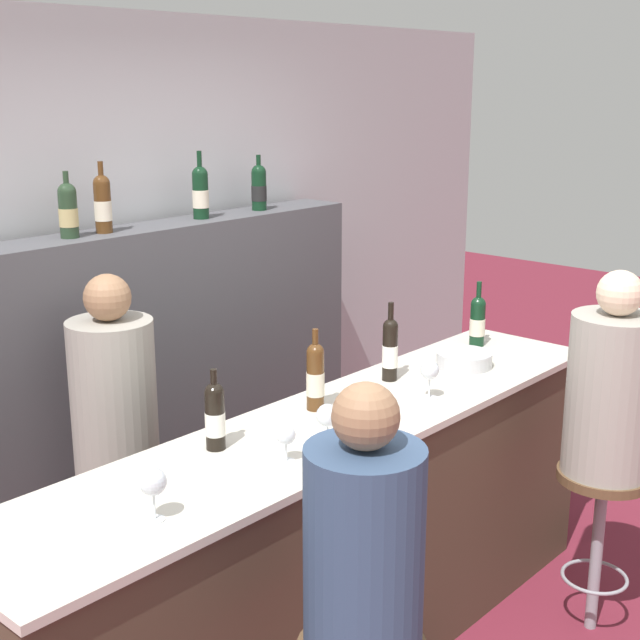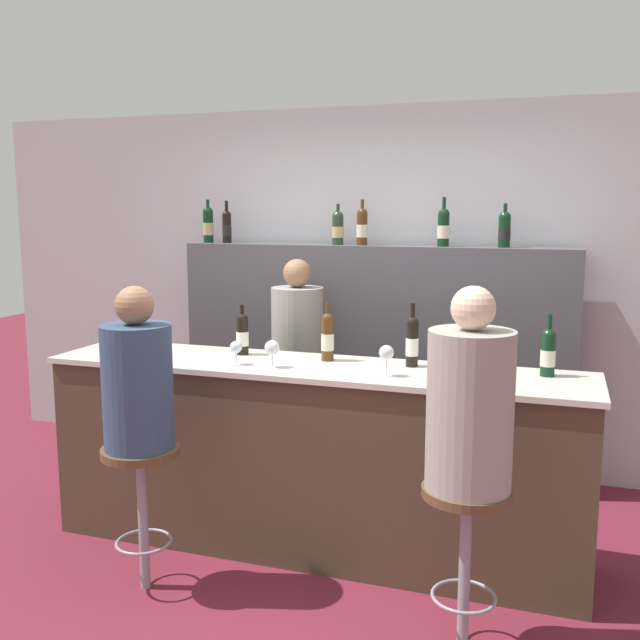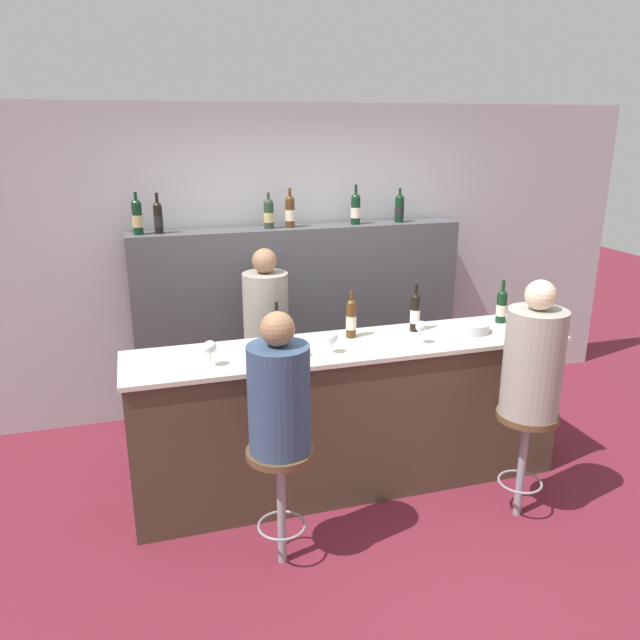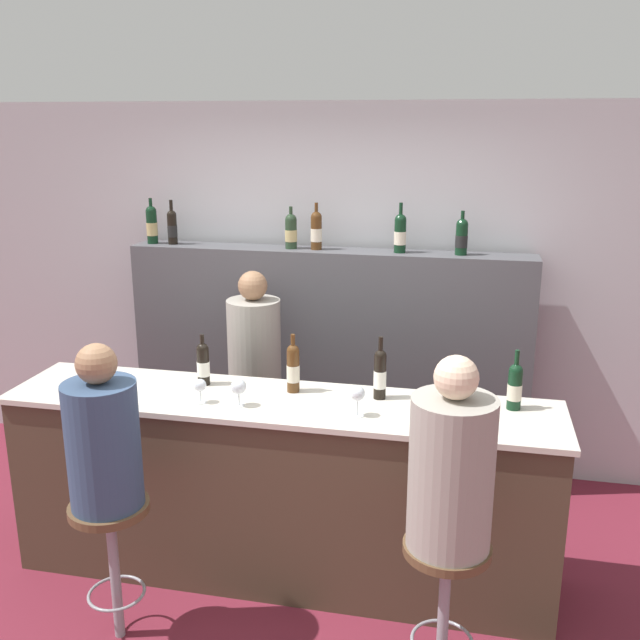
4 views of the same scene
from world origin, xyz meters
The scene contains 24 objects.
ground_plane centered at (0.00, 0.00, 0.00)m, with size 16.00×16.00×0.00m, color maroon.
wall_back centered at (0.00, 1.80, 1.30)m, with size 6.40×0.05×2.60m.
bar_counter centered at (0.00, 0.29, 0.52)m, with size 2.96×0.62×1.04m.
back_bar_cabinet centered at (0.00, 1.58, 0.81)m, with size 2.77×0.28×1.62m.
wine_bottle_counter_0 centered at (-0.47, 0.42, 1.17)m, with size 0.07×0.07×0.29m.
wine_bottle_counter_1 centered at (0.04, 0.42, 1.18)m, with size 0.07×0.07×0.32m.
wine_bottle_counter_2 centered at (0.52, 0.42, 1.18)m, with size 0.07×0.07×0.34m.
wine_bottle_counter_3 centered at (1.20, 0.42, 1.17)m, with size 0.07×0.07×0.31m.
wine_bottle_backbar_0 centered at (-1.28, 1.58, 1.76)m, with size 0.08×0.08×0.32m.
wine_bottle_backbar_1 centered at (-1.12, 1.58, 1.75)m, with size 0.07×0.07×0.31m.
wine_bottle_backbar_2 centered at (-0.26, 1.58, 1.74)m, with size 0.08×0.08×0.29m.
wine_bottle_backbar_3 centered at (-0.08, 1.58, 1.76)m, with size 0.08×0.08×0.32m.
wine_bottle_backbar_4 centered at (0.48, 1.58, 1.76)m, with size 0.08×0.08×0.33m.
wine_bottle_backbar_5 centered at (0.88, 1.58, 1.74)m, with size 0.08×0.08×0.29m.
wine_glass_0 centered at (-0.94, 0.16, 1.16)m, with size 0.08×0.08×0.16m.
wine_glass_1 centered at (-0.39, 0.16, 1.14)m, with size 0.07×0.07×0.13m.
wine_glass_2 centered at (-0.18, 0.16, 1.15)m, with size 0.08×0.08×0.15m.
wine_glass_3 centered at (0.44, 0.16, 1.16)m, with size 0.08×0.08×0.16m.
metal_bowl centered at (0.89, 0.29, 1.08)m, with size 0.25×0.25×0.07m.
bar_stool_left centered at (-0.65, -0.38, 0.57)m, with size 0.38×0.38×0.73m.
guest_seated_left centered at (-0.65, -0.38, 1.06)m, with size 0.34×0.34×0.79m.
bar_stool_right centered at (0.92, -0.38, 0.57)m, with size 0.38×0.38×0.73m.
guest_seated_right centered at (0.92, -0.38, 1.09)m, with size 0.35×0.35×0.84m.
bartender centered at (-0.40, 1.13, 0.71)m, with size 0.35×0.35×1.55m.
Camera 3 is at (-1.32, -3.36, 2.43)m, focal length 35.00 mm.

